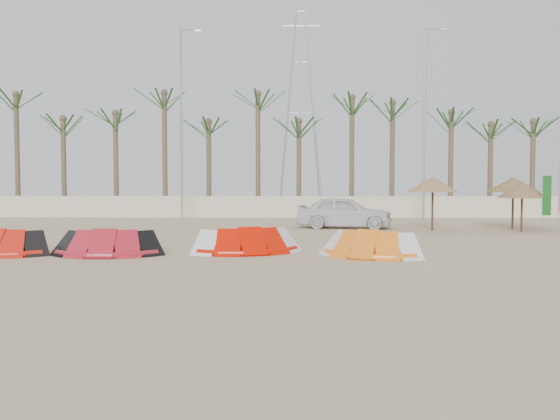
{
  "coord_description": "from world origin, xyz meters",
  "views": [
    {
      "loc": [
        0.45,
        -16.09,
        2.48
      ],
      "look_at": [
        0.0,
        6.0,
        1.3
      ],
      "focal_mm": 40.0,
      "sensor_mm": 36.0,
      "label": 1
    }
  ],
  "objects_px": {
    "parasol_mid": "(522,190)",
    "kite_red_mid": "(110,241)",
    "parasol_right": "(513,185)",
    "kite_red_left": "(3,241)",
    "parasol_left": "(433,184)",
    "kite_orange": "(368,243)",
    "car": "(344,212)",
    "kite_red_right": "(248,239)"
  },
  "relations": [
    {
      "from": "kite_red_right",
      "to": "parasol_left",
      "type": "relative_size",
      "value": 1.53
    },
    {
      "from": "car",
      "to": "parasol_left",
      "type": "bearing_deg",
      "value": -99.58
    },
    {
      "from": "kite_orange",
      "to": "parasol_right",
      "type": "distance_m",
      "value": 12.96
    },
    {
      "from": "kite_red_left",
      "to": "parasol_right",
      "type": "bearing_deg",
      "value": 26.55
    },
    {
      "from": "kite_red_left",
      "to": "parasol_right",
      "type": "xyz_separation_m",
      "value": [
        19.67,
        9.83,
        1.7
      ]
    },
    {
      "from": "kite_orange",
      "to": "car",
      "type": "relative_size",
      "value": 0.78
    },
    {
      "from": "kite_orange",
      "to": "parasol_right",
      "type": "relative_size",
      "value": 1.44
    },
    {
      "from": "parasol_mid",
      "to": "kite_orange",
      "type": "bearing_deg",
      "value": -132.25
    },
    {
      "from": "kite_orange",
      "to": "parasol_left",
      "type": "distance_m",
      "value": 10.22
    },
    {
      "from": "kite_red_left",
      "to": "parasol_right",
      "type": "distance_m",
      "value": 22.06
    },
    {
      "from": "parasol_right",
      "to": "car",
      "type": "xyz_separation_m",
      "value": [
        -7.88,
        0.49,
        -1.34
      ]
    },
    {
      "from": "kite_red_left",
      "to": "kite_orange",
      "type": "xyz_separation_m",
      "value": [
        11.67,
        -0.22,
        -0.0
      ]
    },
    {
      "from": "kite_orange",
      "to": "car",
      "type": "distance_m",
      "value": 10.55
    },
    {
      "from": "kite_red_mid",
      "to": "parasol_left",
      "type": "bearing_deg",
      "value": 36.33
    },
    {
      "from": "kite_red_left",
      "to": "kite_red_mid",
      "type": "distance_m",
      "value": 3.46
    },
    {
      "from": "kite_red_right",
      "to": "parasol_right",
      "type": "height_order",
      "value": "parasol_right"
    },
    {
      "from": "kite_red_left",
      "to": "parasol_right",
      "type": "height_order",
      "value": "parasol_right"
    },
    {
      "from": "kite_red_mid",
      "to": "car",
      "type": "distance_m",
      "value": 13.28
    },
    {
      "from": "kite_red_right",
      "to": "parasol_mid",
      "type": "height_order",
      "value": "parasol_mid"
    },
    {
      "from": "kite_red_right",
      "to": "parasol_right",
      "type": "relative_size",
      "value": 1.55
    },
    {
      "from": "kite_red_right",
      "to": "parasol_mid",
      "type": "bearing_deg",
      "value": 33.46
    },
    {
      "from": "kite_red_left",
      "to": "parasol_left",
      "type": "relative_size",
      "value": 1.31
    },
    {
      "from": "parasol_mid",
      "to": "parasol_right",
      "type": "distance_m",
      "value": 1.32
    },
    {
      "from": "kite_red_right",
      "to": "parasol_left",
      "type": "xyz_separation_m",
      "value": [
        7.89,
        8.26,
        1.72
      ]
    },
    {
      "from": "parasol_right",
      "to": "parasol_mid",
      "type": "bearing_deg",
      "value": -92.29
    },
    {
      "from": "parasol_mid",
      "to": "kite_red_mid",
      "type": "bearing_deg",
      "value": -152.14
    },
    {
      "from": "kite_red_mid",
      "to": "kite_orange",
      "type": "bearing_deg",
      "value": -1.45
    },
    {
      "from": "kite_red_right",
      "to": "kite_orange",
      "type": "distance_m",
      "value": 3.96
    },
    {
      "from": "kite_red_right",
      "to": "car",
      "type": "bearing_deg",
      "value": 67.55
    },
    {
      "from": "parasol_left",
      "to": "kite_orange",
      "type": "bearing_deg",
      "value": -113.69
    },
    {
      "from": "kite_red_mid",
      "to": "kite_red_right",
      "type": "bearing_deg",
      "value": 9.74
    },
    {
      "from": "kite_red_mid",
      "to": "parasol_mid",
      "type": "relative_size",
      "value": 1.51
    },
    {
      "from": "kite_red_right",
      "to": "car",
      "type": "relative_size",
      "value": 0.84
    },
    {
      "from": "kite_red_mid",
      "to": "parasol_mid",
      "type": "bearing_deg",
      "value": 27.86
    },
    {
      "from": "parasol_right",
      "to": "kite_red_left",
      "type": "bearing_deg",
      "value": -153.45
    },
    {
      "from": "kite_red_mid",
      "to": "parasol_right",
      "type": "xyz_separation_m",
      "value": [
        16.21,
        9.84,
        1.7
      ]
    },
    {
      "from": "kite_orange",
      "to": "parasol_mid",
      "type": "xyz_separation_m",
      "value": [
        7.95,
        8.75,
        1.47
      ]
    },
    {
      "from": "car",
      "to": "parasol_right",
      "type": "bearing_deg",
      "value": -84.57
    },
    {
      "from": "car",
      "to": "kite_orange",
      "type": "bearing_deg",
      "value": -171.62
    },
    {
      "from": "parasol_mid",
      "to": "parasol_right",
      "type": "bearing_deg",
      "value": 87.71
    },
    {
      "from": "parasol_right",
      "to": "car",
      "type": "relative_size",
      "value": 0.54
    },
    {
      "from": "kite_red_mid",
      "to": "parasol_left",
      "type": "height_order",
      "value": "parasol_left"
    }
  ]
}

